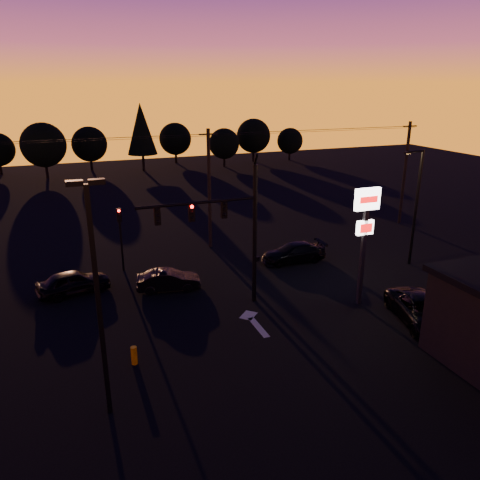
% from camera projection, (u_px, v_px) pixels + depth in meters
% --- Properties ---
extents(ground, '(120.00, 120.00, 0.00)m').
position_uv_depth(ground, '(257.00, 338.00, 23.39)').
color(ground, black).
rests_on(ground, ground).
extents(lane_arrow, '(1.20, 3.10, 0.01)m').
position_uv_depth(lane_arrow, '(254.00, 321.00, 25.03)').
color(lane_arrow, beige).
rests_on(lane_arrow, ground).
extents(traffic_signal_mast, '(6.79, 0.52, 8.58)m').
position_uv_depth(traffic_signal_mast, '(228.00, 223.00, 25.30)').
color(traffic_signal_mast, black).
rests_on(traffic_signal_mast, ground).
extents(secondary_signal, '(0.30, 0.31, 4.35)m').
position_uv_depth(secondary_signal, '(120.00, 230.00, 30.92)').
color(secondary_signal, black).
rests_on(secondary_signal, ground).
extents(parking_lot_light, '(1.25, 0.30, 9.14)m').
position_uv_depth(parking_lot_light, '(97.00, 288.00, 16.49)').
color(parking_lot_light, black).
rests_on(parking_lot_light, ground).
extents(pylon_sign, '(1.50, 0.28, 6.80)m').
position_uv_depth(pylon_sign, '(365.00, 222.00, 25.52)').
color(pylon_sign, black).
rests_on(pylon_sign, ground).
extents(streetlight, '(1.55, 0.35, 8.00)m').
position_uv_depth(streetlight, '(415.00, 203.00, 31.56)').
color(streetlight, black).
rests_on(streetlight, ground).
extents(utility_pole_1, '(1.40, 0.26, 9.00)m').
position_uv_depth(utility_pole_1, '(209.00, 189.00, 34.97)').
color(utility_pole_1, black).
rests_on(utility_pole_1, ground).
extents(utility_pole_2, '(1.40, 0.26, 9.00)m').
position_uv_depth(utility_pole_2, '(405.00, 173.00, 41.10)').
color(utility_pole_2, black).
rests_on(utility_pole_2, ground).
extents(power_wires, '(36.00, 1.22, 0.07)m').
position_uv_depth(power_wires, '(208.00, 135.00, 33.70)').
color(power_wires, black).
rests_on(power_wires, ground).
extents(bollard, '(0.29, 0.29, 0.86)m').
position_uv_depth(bollard, '(134.00, 355.00, 21.15)').
color(bollard, '#D48000').
rests_on(bollard, ground).
extents(tree_2, '(5.77, 5.78, 7.26)m').
position_uv_depth(tree_2, '(43.00, 145.00, 61.02)').
color(tree_2, black).
rests_on(tree_2, ground).
extents(tree_3, '(4.95, 4.95, 6.22)m').
position_uv_depth(tree_3, '(89.00, 144.00, 66.80)').
color(tree_3, black).
rests_on(tree_3, ground).
extents(tree_4, '(4.18, 4.18, 9.50)m').
position_uv_depth(tree_4, '(141.00, 129.00, 65.83)').
color(tree_4, black).
rests_on(tree_4, ground).
extents(tree_5, '(4.95, 4.95, 6.22)m').
position_uv_depth(tree_5, '(175.00, 139.00, 72.99)').
color(tree_5, black).
rests_on(tree_5, ground).
extents(tree_6, '(4.54, 4.54, 5.71)m').
position_uv_depth(tree_6, '(224.00, 144.00, 69.82)').
color(tree_6, black).
rests_on(tree_6, ground).
extents(tree_7, '(5.36, 5.36, 6.74)m').
position_uv_depth(tree_7, '(253.00, 136.00, 74.32)').
color(tree_7, black).
rests_on(tree_7, ground).
extents(tree_8, '(4.12, 4.12, 5.19)m').
position_uv_depth(tree_8, '(290.00, 141.00, 75.77)').
color(tree_8, black).
rests_on(tree_8, ground).
extents(car_left, '(4.54, 2.55, 1.46)m').
position_uv_depth(car_left, '(74.00, 282.00, 28.15)').
color(car_left, black).
rests_on(car_left, ground).
extents(car_mid, '(4.04, 2.05, 1.27)m').
position_uv_depth(car_mid, '(169.00, 280.00, 28.67)').
color(car_mid, black).
rests_on(car_mid, ground).
extents(car_right, '(4.71, 2.08, 1.34)m').
position_uv_depth(car_right, '(293.00, 253.00, 33.20)').
color(car_right, black).
rests_on(car_right, ground).
extents(suv_parked, '(3.59, 5.55, 1.42)m').
position_uv_depth(suv_parked, '(422.00, 310.00, 24.71)').
color(suv_parked, black).
rests_on(suv_parked, ground).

